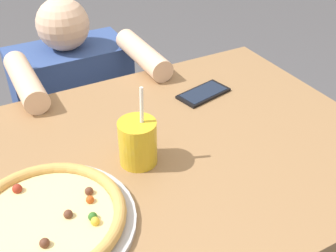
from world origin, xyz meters
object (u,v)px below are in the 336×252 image
pizza_near (47,219)px  cell_phone (203,93)px  diner_seated (79,131)px  drink_cup_colored (138,142)px

pizza_near → cell_phone: bearing=27.7°
cell_phone → diner_seated: 0.64m
pizza_near → drink_cup_colored: bearing=21.8°
drink_cup_colored → cell_phone: (0.29, 0.18, -0.05)m
drink_cup_colored → pizza_near: bearing=-158.2°
pizza_near → drink_cup_colored: drink_cup_colored is taller
drink_cup_colored → diner_seated: drink_cup_colored is taller
cell_phone → diner_seated: size_ratio=0.17×
pizza_near → diner_seated: size_ratio=0.36×
pizza_near → diner_seated: bearing=70.5°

